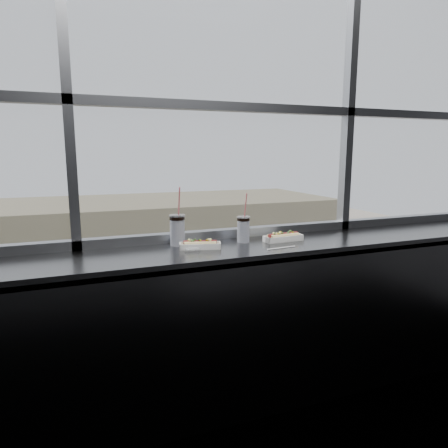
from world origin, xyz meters
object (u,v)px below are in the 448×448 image
object	(u,v)px
soda_cup_right	(243,228)
wrapper	(193,249)
car_near_c	(145,386)
car_near_d	(269,361)
tree_center	(93,282)
pedestrian_c	(171,298)
car_far_b	(118,325)
loose_straw	(281,248)
hotdog_tray_right	(283,237)
tree_right	(211,268)
soda_cup_left	(177,228)
car_far_c	(262,304)
pedestrian_d	(202,293)
hotdog_tray_left	(200,245)

from	to	relation	value
soda_cup_right	wrapper	bearing A→B (deg)	-163.22
car_near_c	car_near_d	distance (m)	7.06
car_near_d	tree_center	world-z (taller)	tree_center
wrapper	pedestrian_c	world-z (taller)	wrapper
car_far_b	loose_straw	bearing A→B (deg)	177.79
hotdog_tray_right	soda_cup_right	xyz separation A→B (m)	(-0.27, 0.07, 0.07)
soda_cup_right	wrapper	size ratio (longest dim) A/B	3.31
tree_right	tree_center	bearing A→B (deg)	180.00
tree_center	tree_right	world-z (taller)	tree_right
soda_cup_left	car_far_b	xyz separation A→B (m)	(1.84, 24.11, -11.14)
soda_cup_right	pedestrian_c	distance (m)	30.70
soda_cup_right	car_near_d	xyz separation A→B (m)	(8.87, 16.18, -11.17)
loose_straw	car_near_c	bearing A→B (deg)	79.29
car_near_c	tree_right	xyz separation A→B (m)	(7.75, 12.00, 2.06)
tree_right	wrapper	bearing A→B (deg)	-109.37
car_near_c	car_far_b	xyz separation A→B (m)	(-0.41, 8.00, -0.01)
hotdog_tray_right	car_near_c	world-z (taller)	hotdog_tray_right
hotdog_tray_right	car_near_c	xyz separation A→B (m)	(1.54, 16.25, -11.05)
car_far_b	car_near_d	size ratio (longest dim) A/B	1.04
car_far_c	pedestrian_d	distance (m)	5.45
car_near_d	tree_right	distance (m)	12.20
hotdog_tray_left	pedestrian_d	world-z (taller)	hotdog_tray_left
pedestrian_c	tree_center	distance (m)	6.28
wrapper	car_near_c	distance (m)	19.81
car_near_c	car_far_b	world-z (taller)	car_near_c
loose_straw	car_near_d	xyz separation A→B (m)	(8.73, 16.44, -11.08)
hotdog_tray_left	hotdog_tray_right	size ratio (longest dim) A/B	0.96
soda_cup_right	car_far_b	xyz separation A→B (m)	(1.40, 24.18, -11.13)
car_near_c	soda_cup_left	bearing A→B (deg)	167.65
soda_cup_right	tree_center	bearing A→B (deg)	89.81
hotdog_tray_right	car_near_d	distance (m)	21.48
soda_cup_right	tree_right	size ratio (longest dim) A/B	0.07
soda_cup_right	wrapper	world-z (taller)	soda_cup_right
soda_cup_left	tree_right	size ratio (longest dim) A/B	0.08
soda_cup_left	car_near_c	world-z (taller)	soda_cup_left
loose_straw	wrapper	xyz separation A→B (m)	(-0.54, 0.14, 0.01)
soda_cup_left	hotdog_tray_right	bearing A→B (deg)	-11.13
soda_cup_right	car_near_d	world-z (taller)	soda_cup_right
car_far_c	tree_right	bearing A→B (deg)	29.26
soda_cup_right	car_near_d	size ratio (longest dim) A/B	0.06
car_near_d	loose_straw	bearing A→B (deg)	153.26
hotdog_tray_right	wrapper	world-z (taller)	hotdog_tray_right
pedestrian_c	tree_right	bearing A→B (deg)	-86.46
pedestrian_c	tree_right	distance (m)	4.09
car_far_c	pedestrian_c	world-z (taller)	pedestrian_c
car_far_c	pedestrian_c	bearing A→B (deg)	53.02
tree_center	loose_straw	bearing A→B (deg)	-89.89
car_far_c	pedestrian_c	size ratio (longest dim) A/B	2.88
car_far_b	tree_center	xyz separation A→B (m)	(-1.31, 4.00, 2.01)
hotdog_tray_right	pedestrian_d	world-z (taller)	hotdog_tray_right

